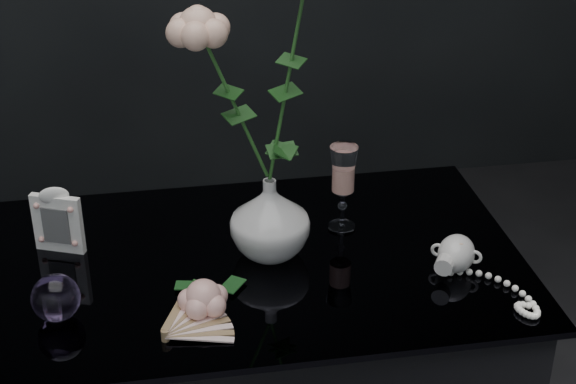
{
  "coord_description": "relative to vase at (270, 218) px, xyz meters",
  "views": [
    {
      "loc": [
        -0.11,
        -1.25,
        1.6
      ],
      "look_at": [
        0.11,
        -0.01,
        0.92
      ],
      "focal_mm": 55.0,
      "sensor_mm": 36.0,
      "label": 1
    }
  ],
  "objects": [
    {
      "name": "wine_glass",
      "position": [
        0.15,
        0.07,
        0.01
      ],
      "size": [
        0.07,
        0.07,
        0.17
      ],
      "primitive_type": null,
      "rotation": [
        0.0,
        0.0,
        0.39
      ],
      "color": "white",
      "rests_on": "table"
    },
    {
      "name": "picture_frame",
      "position": [
        -0.37,
        0.07,
        -0.01
      ],
      "size": [
        0.12,
        0.1,
        0.13
      ],
      "primitive_type": null,
      "rotation": [
        0.0,
        0.0,
        -0.39
      ],
      "color": "white",
      "rests_on": "table"
    },
    {
      "name": "paperweight",
      "position": [
        -0.36,
        -0.13,
        -0.03
      ],
      "size": [
        0.08,
        0.08,
        0.08
      ],
      "primitive_type": null,
      "rotation": [
        0.0,
        0.0,
        -0.05
      ],
      "color": "#9B77C2",
      "rests_on": "table"
    },
    {
      "name": "pearl_jar",
      "position": [
        0.31,
        -0.1,
        -0.04
      ],
      "size": [
        0.3,
        0.31,
        0.07
      ],
      "primitive_type": null,
      "rotation": [
        0.0,
        0.0,
        -0.53
      ],
      "color": "silver",
      "rests_on": "table"
    },
    {
      "name": "loose_rose",
      "position": [
        -0.13,
        -0.16,
        -0.04
      ],
      "size": [
        0.2,
        0.22,
        0.06
      ],
      "primitive_type": null,
      "rotation": [
        0.0,
        0.0,
        0.42
      ],
      "color": "#FFB0A4",
      "rests_on": "table"
    },
    {
      "name": "roses",
      "position": [
        -0.01,
        0.0,
        0.27
      ],
      "size": [
        0.26,
        0.12,
        0.44
      ],
      "color": "#FCB99C",
      "rests_on": "vase"
    },
    {
      "name": "vase",
      "position": [
        0.0,
        0.0,
        0.0
      ],
      "size": [
        0.15,
        0.15,
        0.15
      ],
      "primitive_type": "imported",
      "rotation": [
        0.0,
        0.0,
        0.08
      ],
      "color": "silver",
      "rests_on": "table"
    },
    {
      "name": "paper_fan",
      "position": [
        -0.2,
        -0.22,
        -0.06
      ],
      "size": [
        0.24,
        0.21,
        0.02
      ],
      "primitive_type": null,
      "rotation": [
        0.0,
        0.0,
        0.23
      ],
      "color": "#F7E2C6",
      "rests_on": "table"
    }
  ]
}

